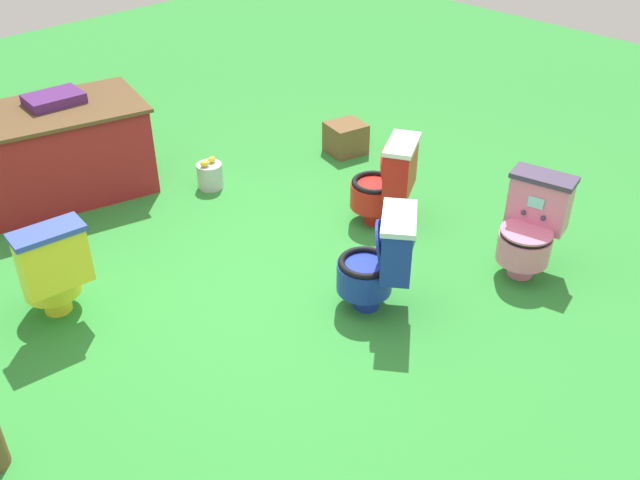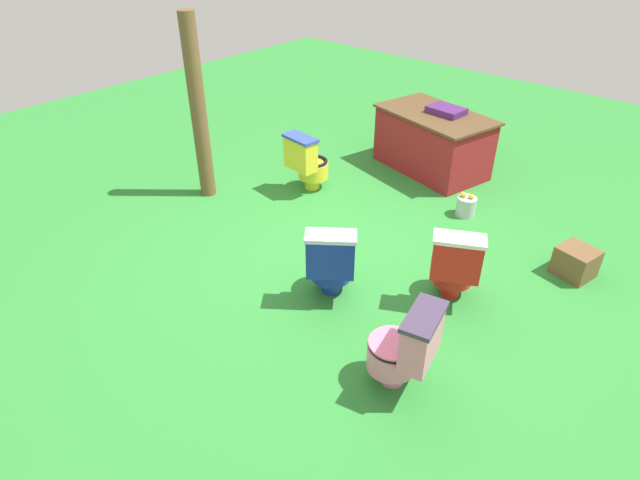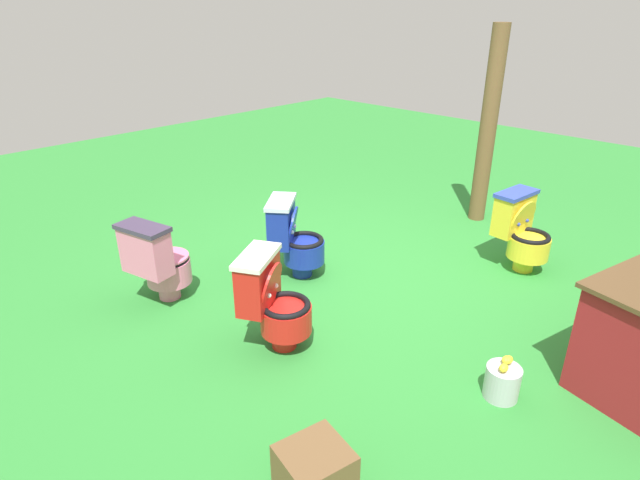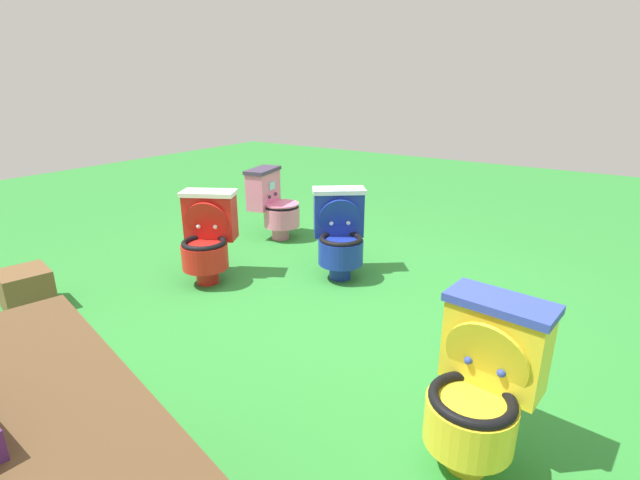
# 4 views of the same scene
# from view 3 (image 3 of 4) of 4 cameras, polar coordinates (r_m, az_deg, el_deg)

# --- Properties ---
(ground) EXTENTS (14.00, 14.00, 0.00)m
(ground) POSITION_cam_3_polar(r_m,az_deg,el_deg) (4.66, 4.49, -4.96)
(ground) COLOR #2D8433
(toilet_blue) EXTENTS (0.62, 0.64, 0.73)m
(toilet_blue) POSITION_cam_3_polar(r_m,az_deg,el_deg) (4.67, -2.90, 0.27)
(toilet_blue) COLOR #192D9E
(toilet_blue) RESTS_ON ground
(toilet_red) EXTENTS (0.59, 0.62, 0.73)m
(toilet_red) POSITION_cam_3_polar(r_m,az_deg,el_deg) (3.72, -5.14, -6.61)
(toilet_red) COLOR red
(toilet_red) RESTS_ON ground
(toilet_pink) EXTENTS (0.57, 0.50, 0.73)m
(toilet_pink) POSITION_cam_3_polar(r_m,az_deg,el_deg) (4.45, -17.22, -2.25)
(toilet_pink) COLOR pink
(toilet_pink) RESTS_ON ground
(toilet_yellow) EXTENTS (0.46, 0.53, 0.73)m
(toilet_yellow) POSITION_cam_3_polar(r_m,az_deg,el_deg) (5.15, 21.16, 0.96)
(toilet_yellow) COLOR yellow
(toilet_yellow) RESTS_ON ground
(wooden_post) EXTENTS (0.18, 0.18, 2.11)m
(wooden_post) POSITION_cam_3_polar(r_m,az_deg,el_deg) (6.04, 17.89, 11.61)
(wooden_post) COLOR brown
(wooden_post) RESTS_ON ground
(small_crate) EXTENTS (0.39, 0.38, 0.29)m
(small_crate) POSITION_cam_3_polar(r_m,az_deg,el_deg) (2.87, -0.59, -24.11)
(small_crate) COLOR brown
(small_crate) RESTS_ON ground
(lemon_bucket) EXTENTS (0.22, 0.22, 0.28)m
(lemon_bucket) POSITION_cam_3_polar(r_m,az_deg,el_deg) (3.60, 19.30, -14.36)
(lemon_bucket) COLOR #B7B7BF
(lemon_bucket) RESTS_ON ground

